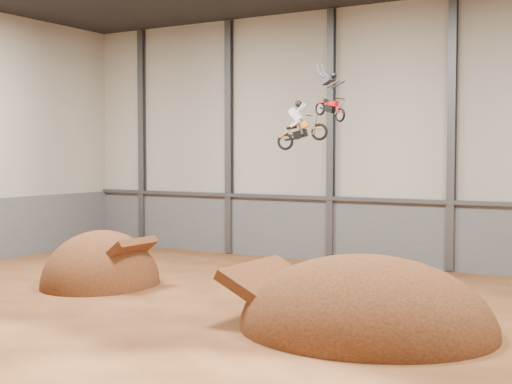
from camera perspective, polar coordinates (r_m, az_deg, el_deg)
floor at (r=25.64m, az=-1.04°, el=-10.44°), size 40.00×40.00×0.00m
back_wall at (r=38.56m, az=10.67°, el=4.50°), size 40.00×0.10×14.00m
lower_band_back at (r=38.68m, az=10.54°, el=-3.30°), size 39.80×0.18×3.50m
steel_rail at (r=38.38m, az=10.49°, el=-0.65°), size 39.80×0.35×0.20m
steel_column_0 at (r=46.72m, az=-9.10°, el=4.24°), size 0.40×0.36×13.90m
steel_column_1 at (r=42.80m, az=-2.17°, el=4.39°), size 0.40×0.36×13.90m
steel_column_2 at (r=39.62m, az=6.01°, el=4.49°), size 0.40×0.36×13.90m
steel_column_3 at (r=37.37m, az=15.40°, el=4.49°), size 0.40×0.36×13.90m
takeoff_ramp at (r=33.57m, az=-12.29°, el=-7.29°), size 5.03×5.80×5.03m
landing_ramp at (r=24.93m, az=8.74°, el=-10.86°), size 8.87×7.84×5.12m
fmx_rider_a at (r=31.48m, az=3.89°, el=5.72°), size 2.92×1.28×2.67m
fmx_rider_b at (r=29.52m, az=5.85°, el=7.88°), size 2.90×1.78×2.61m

